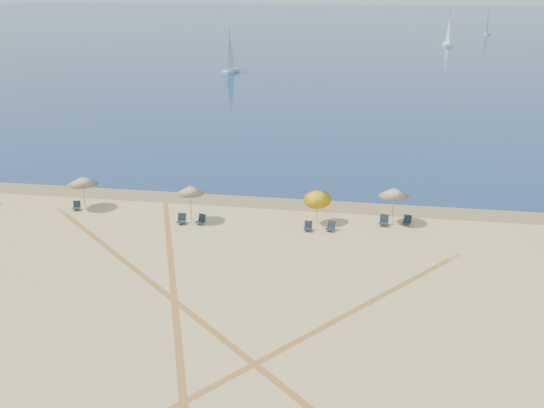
{
  "coord_description": "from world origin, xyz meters",
  "views": [
    {
      "loc": [
        6.63,
        -18.84,
        15.39
      ],
      "look_at": [
        0.0,
        20.0,
        1.3
      ],
      "focal_mm": 41.36,
      "sensor_mm": 36.0,
      "label": 1
    }
  ],
  "objects_px": {
    "umbrella_4": "(394,192)",
    "chair_6": "(384,221)",
    "umbrella_3": "(317,196)",
    "chair_2": "(182,219)",
    "sailboat_1": "(487,28)",
    "chair_1": "(77,206)",
    "chair_3": "(201,220)",
    "umbrella_1": "(82,181)",
    "chair_7": "(407,220)",
    "sailboat_2": "(448,34)",
    "chair_4": "(308,227)",
    "umbrella_2": "(190,190)",
    "sailboat_0": "(230,60)",
    "chair_5": "(331,227)"
  },
  "relations": [
    {
      "from": "sailboat_0",
      "to": "chair_6",
      "type": "bearing_deg",
      "value": -57.89
    },
    {
      "from": "sailboat_1",
      "to": "umbrella_2",
      "type": "bearing_deg",
      "value": -85.58
    },
    {
      "from": "umbrella_2",
      "to": "chair_1",
      "type": "relative_size",
      "value": 3.55
    },
    {
      "from": "chair_2",
      "to": "chair_5",
      "type": "relative_size",
      "value": 0.93
    },
    {
      "from": "chair_7",
      "to": "sailboat_0",
      "type": "distance_m",
      "value": 75.09
    },
    {
      "from": "umbrella_1",
      "to": "chair_3",
      "type": "bearing_deg",
      "value": -10.71
    },
    {
      "from": "chair_7",
      "to": "sailboat_2",
      "type": "relative_size",
      "value": 0.08
    },
    {
      "from": "umbrella_4",
      "to": "chair_7",
      "type": "distance_m",
      "value": 2.13
    },
    {
      "from": "umbrella_3",
      "to": "chair_4",
      "type": "height_order",
      "value": "umbrella_3"
    },
    {
      "from": "chair_2",
      "to": "sailboat_1",
      "type": "distance_m",
      "value": 169.32
    },
    {
      "from": "sailboat_1",
      "to": "chair_2",
      "type": "bearing_deg",
      "value": -85.68
    },
    {
      "from": "umbrella_4",
      "to": "chair_2",
      "type": "relative_size",
      "value": 3.49
    },
    {
      "from": "chair_2",
      "to": "chair_7",
      "type": "xyz_separation_m",
      "value": [
        14.92,
        2.39,
        -0.03
      ]
    },
    {
      "from": "umbrella_1",
      "to": "sailboat_1",
      "type": "bearing_deg",
      "value": 72.47
    },
    {
      "from": "sailboat_0",
      "to": "umbrella_3",
      "type": "bearing_deg",
      "value": -61.2
    },
    {
      "from": "chair_4",
      "to": "chair_5",
      "type": "height_order",
      "value": "chair_5"
    },
    {
      "from": "chair_3",
      "to": "sailboat_1",
      "type": "bearing_deg",
      "value": 94.21
    },
    {
      "from": "umbrella_4",
      "to": "chair_2",
      "type": "distance_m",
      "value": 14.29
    },
    {
      "from": "umbrella_2",
      "to": "umbrella_4",
      "type": "distance_m",
      "value": 13.59
    },
    {
      "from": "umbrella_1",
      "to": "chair_7",
      "type": "distance_m",
      "value": 22.8
    },
    {
      "from": "umbrella_1",
      "to": "chair_6",
      "type": "relative_size",
      "value": 3.07
    },
    {
      "from": "chair_6",
      "to": "sailboat_1",
      "type": "height_order",
      "value": "sailboat_1"
    },
    {
      "from": "umbrella_2",
      "to": "chair_3",
      "type": "xyz_separation_m",
      "value": [
        0.82,
        -0.5,
        -1.91
      ]
    },
    {
      "from": "chair_1",
      "to": "sailboat_1",
      "type": "xyz_separation_m",
      "value": [
        51.48,
        162.36,
        1.84
      ]
    },
    {
      "from": "umbrella_1",
      "to": "chair_4",
      "type": "height_order",
      "value": "umbrella_1"
    },
    {
      "from": "chair_2",
      "to": "chair_3",
      "type": "distance_m",
      "value": 1.31
    },
    {
      "from": "chair_4",
      "to": "sailboat_1",
      "type": "height_order",
      "value": "sailboat_1"
    },
    {
      "from": "umbrella_3",
      "to": "chair_2",
      "type": "height_order",
      "value": "umbrella_3"
    },
    {
      "from": "umbrella_4",
      "to": "chair_6",
      "type": "bearing_deg",
      "value": -131.29
    },
    {
      "from": "umbrella_3",
      "to": "chair_2",
      "type": "distance_m",
      "value": 9.23
    },
    {
      "from": "umbrella_1",
      "to": "chair_5",
      "type": "relative_size",
      "value": 3.07
    },
    {
      "from": "chair_2",
      "to": "chair_4",
      "type": "xyz_separation_m",
      "value": [
        8.51,
        0.18,
        -0.03
      ]
    },
    {
      "from": "sailboat_1",
      "to": "sailboat_2",
      "type": "bearing_deg",
      "value": -93.21
    },
    {
      "from": "sailboat_2",
      "to": "chair_4",
      "type": "bearing_deg",
      "value": -103.29
    },
    {
      "from": "sailboat_1",
      "to": "chair_5",
      "type": "bearing_deg",
      "value": -82.4
    },
    {
      "from": "chair_2",
      "to": "sailboat_2",
      "type": "bearing_deg",
      "value": 71.73
    },
    {
      "from": "umbrella_3",
      "to": "chair_2",
      "type": "relative_size",
      "value": 3.53
    },
    {
      "from": "umbrella_4",
      "to": "chair_6",
      "type": "relative_size",
      "value": 3.25
    },
    {
      "from": "chair_1",
      "to": "sailboat_1",
      "type": "height_order",
      "value": "sailboat_1"
    },
    {
      "from": "chair_4",
      "to": "sailboat_1",
      "type": "relative_size",
      "value": 0.09
    },
    {
      "from": "umbrella_4",
      "to": "chair_1",
      "type": "xyz_separation_m",
      "value": [
        -22.11,
        -1.28,
        -1.88
      ]
    },
    {
      "from": "chair_1",
      "to": "chair_3",
      "type": "xyz_separation_m",
      "value": [
        9.48,
        -1.17,
        0.01
      ]
    },
    {
      "from": "chair_4",
      "to": "chair_7",
      "type": "distance_m",
      "value": 6.77
    },
    {
      "from": "umbrella_2",
      "to": "chair_3",
      "type": "relative_size",
      "value": 3.3
    },
    {
      "from": "umbrella_3",
      "to": "chair_5",
      "type": "height_order",
      "value": "umbrella_3"
    },
    {
      "from": "chair_7",
      "to": "sailboat_0",
      "type": "xyz_separation_m",
      "value": [
        -28.5,
        69.44,
        2.0
      ]
    },
    {
      "from": "umbrella_2",
      "to": "sailboat_2",
      "type": "height_order",
      "value": "sailboat_2"
    },
    {
      "from": "chair_4",
      "to": "sailboat_1",
      "type": "xyz_separation_m",
      "value": [
        34.79,
        163.49,
        1.84
      ]
    },
    {
      "from": "chair_6",
      "to": "umbrella_1",
      "type": "bearing_deg",
      "value": -170.58
    },
    {
      "from": "umbrella_3",
      "to": "chair_7",
      "type": "xyz_separation_m",
      "value": [
        5.98,
        0.74,
        -1.61
      ]
    }
  ]
}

